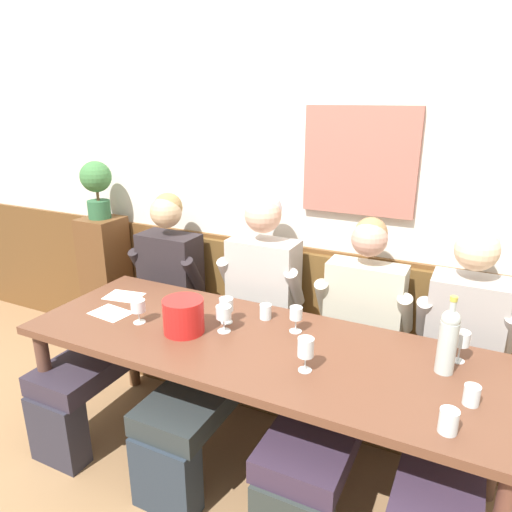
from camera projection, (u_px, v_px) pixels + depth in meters
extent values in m
cube|color=#946D48|center=(242.00, 492.00, 2.36)|extent=(6.80, 6.80, 0.02)
cube|color=silver|center=(325.00, 178.00, 2.83)|extent=(6.80, 0.08, 2.80)
cube|color=#985D50|center=(360.00, 161.00, 2.65)|extent=(0.64, 0.04, 0.60)
cube|color=brown|center=(316.00, 320.00, 3.08)|extent=(6.80, 0.03, 0.97)
cube|color=brown|center=(302.00, 372.00, 2.97)|extent=(2.62, 0.42, 0.44)
cube|color=brown|center=(303.00, 337.00, 2.89)|extent=(2.57, 0.39, 0.05)
cube|color=brown|center=(315.00, 289.00, 2.98)|extent=(2.62, 0.04, 0.45)
cube|color=brown|center=(257.00, 345.00, 2.26)|extent=(2.32, 0.81, 0.04)
cylinder|color=brown|center=(48.00, 390.00, 2.55)|extent=(0.07, 0.07, 0.71)
cylinder|color=brown|center=(131.00, 337.00, 3.12)|extent=(0.07, 0.07, 0.71)
cylinder|color=brown|center=(497.00, 436.00, 2.21)|extent=(0.07, 0.07, 0.71)
cube|color=#2A2833|center=(58.00, 430.00, 2.50)|extent=(0.31, 0.14, 0.38)
cube|color=#2F2734|center=(116.00, 348.00, 2.82)|extent=(0.34, 1.06, 0.11)
cube|color=black|center=(170.00, 270.00, 3.21)|extent=(0.41, 0.22, 0.51)
sphere|color=tan|center=(166.00, 212.00, 3.07)|extent=(0.21, 0.21, 0.21)
sphere|color=#98794A|center=(168.00, 207.00, 3.09)|extent=(0.19, 0.19, 0.19)
cylinder|color=black|center=(141.00, 265.00, 3.26)|extent=(0.08, 0.20, 0.27)
cylinder|color=black|center=(193.00, 274.00, 3.08)|extent=(0.08, 0.20, 0.27)
cube|color=#252E39|center=(166.00, 475.00, 2.20)|extent=(0.32, 0.14, 0.38)
cube|color=#272E2F|center=(217.00, 378.00, 2.53)|extent=(0.35, 1.06, 0.11)
cube|color=#B1ACA6|center=(263.00, 284.00, 2.91)|extent=(0.42, 0.22, 0.56)
sphere|color=#DBAB8F|center=(263.00, 215.00, 2.76)|extent=(0.22, 0.22, 0.22)
sphere|color=silver|center=(265.00, 209.00, 2.77)|extent=(0.20, 0.20, 0.20)
cylinder|color=#B1ACA6|center=(228.00, 275.00, 2.96)|extent=(0.08, 0.20, 0.27)
cylinder|color=#B1ACA6|center=(294.00, 287.00, 2.77)|extent=(0.08, 0.20, 0.27)
cube|color=#332538|center=(330.00, 410.00, 2.27)|extent=(0.36, 1.06, 0.11)
cube|color=#BBB6A0|center=(364.00, 307.00, 2.65)|extent=(0.43, 0.18, 0.51)
sphere|color=tan|center=(369.00, 239.00, 2.52)|extent=(0.19, 0.19, 0.19)
sphere|color=#9B734A|center=(371.00, 233.00, 2.53)|extent=(0.18, 0.18, 0.18)
cylinder|color=#BBB6A0|center=(324.00, 298.00, 2.71)|extent=(0.08, 0.20, 0.27)
cylinder|color=#BBB6A0|center=(405.00, 314.00, 2.52)|extent=(0.08, 0.20, 0.27)
cube|color=#37283D|center=(446.00, 444.00, 2.05)|extent=(0.31, 1.05, 0.11)
cube|color=#9D9692|center=(465.00, 325.00, 2.43)|extent=(0.37, 0.24, 0.51)
sphere|color=beige|center=(477.00, 250.00, 2.29)|extent=(0.21, 0.21, 0.21)
sphere|color=beige|center=(478.00, 243.00, 2.31)|extent=(0.19, 0.19, 0.19)
cylinder|color=#9D9692|center=(424.00, 317.00, 2.47)|extent=(0.08, 0.20, 0.27)
cylinder|color=#9D9692|center=(509.00, 333.00, 2.30)|extent=(0.08, 0.20, 0.27)
cylinder|color=red|center=(184.00, 316.00, 2.32)|extent=(0.20, 0.20, 0.17)
cylinder|color=#B4C0BC|center=(447.00, 347.00, 1.97)|extent=(0.08, 0.08, 0.23)
sphere|color=#B4C0BC|center=(451.00, 319.00, 1.93)|extent=(0.08, 0.08, 0.08)
cylinder|color=#B4C0BC|center=(452.00, 309.00, 1.91)|extent=(0.03, 0.03, 0.07)
cylinder|color=gold|center=(454.00, 299.00, 1.90)|extent=(0.03, 0.03, 0.02)
cylinder|color=silver|center=(140.00, 322.00, 2.44)|extent=(0.06, 0.06, 0.00)
cylinder|color=silver|center=(139.00, 317.00, 2.43)|extent=(0.01, 0.01, 0.06)
cylinder|color=silver|center=(138.00, 306.00, 2.41)|extent=(0.07, 0.07, 0.06)
cylinder|color=#F0E17F|center=(138.00, 309.00, 2.42)|extent=(0.06, 0.06, 0.02)
cylinder|color=silver|center=(458.00, 361.00, 2.08)|extent=(0.06, 0.06, 0.00)
cylinder|color=silver|center=(459.00, 353.00, 2.07)|extent=(0.01, 0.01, 0.08)
cylinder|color=silver|center=(461.00, 338.00, 2.05)|extent=(0.07, 0.07, 0.06)
cylinder|color=#E2CE7B|center=(461.00, 342.00, 2.06)|extent=(0.06, 0.06, 0.02)
cylinder|color=silver|center=(224.00, 331.00, 2.35)|extent=(0.07, 0.07, 0.00)
cylinder|color=silver|center=(224.00, 324.00, 2.34)|extent=(0.01, 0.01, 0.07)
cylinder|color=silver|center=(224.00, 312.00, 2.32)|extent=(0.08, 0.08, 0.06)
cylinder|color=#E7E77A|center=(224.00, 317.00, 2.32)|extent=(0.07, 0.07, 0.02)
cylinder|color=silver|center=(227.00, 322.00, 2.44)|extent=(0.06, 0.06, 0.00)
cylinder|color=silver|center=(226.00, 316.00, 2.43)|extent=(0.01, 0.01, 0.06)
cylinder|color=silver|center=(226.00, 305.00, 2.41)|extent=(0.07, 0.07, 0.07)
cylinder|color=#E3E57E|center=(226.00, 309.00, 2.42)|extent=(0.06, 0.06, 0.02)
cylinder|color=silver|center=(295.00, 331.00, 2.35)|extent=(0.06, 0.06, 0.00)
cylinder|color=silver|center=(296.00, 325.00, 2.34)|extent=(0.01, 0.01, 0.07)
cylinder|color=silver|center=(296.00, 313.00, 2.32)|extent=(0.06, 0.06, 0.06)
cylinder|color=silver|center=(305.00, 370.00, 2.01)|extent=(0.06, 0.06, 0.00)
cylinder|color=silver|center=(305.00, 363.00, 2.00)|extent=(0.01, 0.01, 0.07)
cylinder|color=silver|center=(306.00, 347.00, 1.98)|extent=(0.07, 0.07, 0.08)
cylinder|color=silver|center=(266.00, 312.00, 2.47)|extent=(0.06, 0.06, 0.08)
cylinder|color=silver|center=(472.00, 395.00, 1.78)|extent=(0.06, 0.06, 0.08)
cylinder|color=silver|center=(449.00, 421.00, 1.63)|extent=(0.07, 0.07, 0.09)
cube|color=white|center=(111.00, 313.00, 2.55)|extent=(0.23, 0.17, 0.00)
cube|color=white|center=(124.00, 296.00, 2.76)|extent=(0.23, 0.18, 0.00)
cube|color=brown|center=(107.00, 284.00, 3.60)|extent=(0.28, 0.28, 1.03)
cylinder|color=#2C5F3A|center=(99.00, 209.00, 3.41)|extent=(0.16, 0.16, 0.13)
cylinder|color=brown|center=(98.00, 195.00, 3.38)|extent=(0.02, 0.02, 0.08)
sphere|color=#3E743D|center=(96.00, 177.00, 3.34)|extent=(0.22, 0.22, 0.22)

